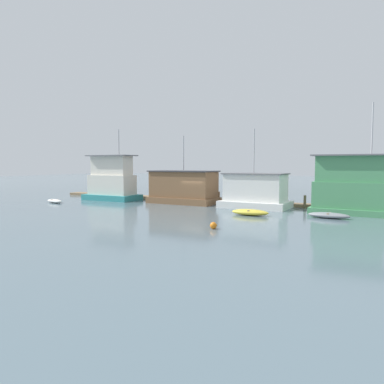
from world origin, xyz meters
TOP-DOWN VIEW (x-y plane):
  - ground_plane at (0.00, 0.00)m, footprint 200.00×200.00m
  - dock_walkway at (0.00, 3.33)m, footprint 42.40×1.70m
  - houseboat_teal at (-11.29, -0.22)m, footprint 6.55×3.46m
  - houseboat_brown at (-1.94, 0.59)m, footprint 7.46×3.66m
  - houseboat_white at (6.24, 0.54)m, footprint 6.54×4.15m
  - houseboat_green at (14.82, 0.19)m, footprint 6.31×3.72m
  - dinghy_white at (-14.64, -5.80)m, footprint 2.81×1.64m
  - dinghy_yellow at (7.71, -4.95)m, footprint 3.19×1.42m
  - dinghy_grey at (13.73, -3.53)m, footprint 3.26×1.35m
  - mooring_post_far_left at (1.51, 2.23)m, footprint 0.26×0.26m
  - mooring_post_centre at (10.63, 2.23)m, footprint 0.25×0.25m
  - buoy_orange at (7.87, -12.33)m, footprint 0.46×0.46m

SIDE VIEW (x-z plane):
  - ground_plane at x=0.00m, z-range 0.00..0.00m
  - dock_walkway at x=0.00m, z-range 0.00..0.30m
  - dinghy_white at x=-14.64m, z-range 0.00..0.39m
  - buoy_orange at x=7.87m, z-range 0.00..0.46m
  - dinghy_grey at x=13.73m, z-range 0.00..0.46m
  - dinghy_yellow at x=7.71m, z-range 0.00..0.50m
  - mooring_post_centre at x=10.63m, z-range 0.00..1.25m
  - mooring_post_far_left at x=1.51m, z-range 0.00..1.28m
  - houseboat_white at x=6.24m, z-range -2.26..5.41m
  - houseboat_brown at x=-1.94m, z-range -1.93..5.36m
  - houseboat_teal at x=-11.29m, z-range -1.87..6.37m
  - houseboat_green at x=14.82m, z-range -2.31..7.03m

